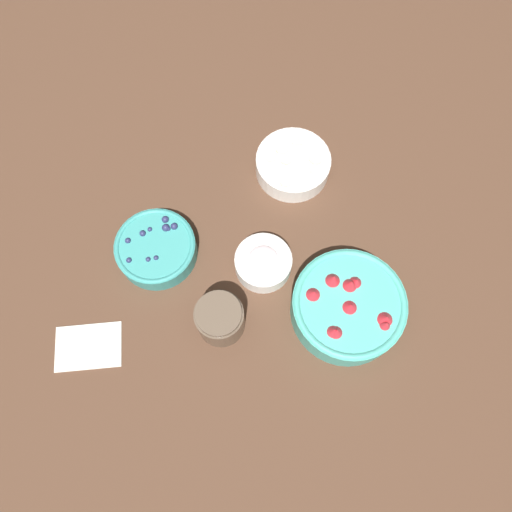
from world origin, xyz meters
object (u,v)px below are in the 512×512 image
Objects in this scene: bowl_blueberries at (156,248)px; bowl_cream at (263,262)px; jar_chocolate at (220,319)px; bowl_bananas at (293,164)px; bowl_strawberries at (348,306)px.

bowl_cream is at bearing -19.83° from bowl_blueberries.
jar_chocolate is at bearing -136.52° from bowl_cream.
bowl_bananas is 0.24m from bowl_cream.
bowl_strawberries is at bearing -30.13° from bowl_blueberries.
jar_chocolate is (-0.22, -0.31, 0.01)m from bowl_bananas.
bowl_strawberries is 1.35× the size of bowl_bananas.
bowl_blueberries reaches higher than bowl_bananas.
jar_chocolate is at bearing -125.03° from bowl_bananas.
bowl_strawberries is at bearing -5.98° from jar_chocolate.
bowl_cream is at bearing 43.48° from jar_chocolate.
bowl_bananas is (-0.03, 0.34, -0.01)m from bowl_strawberries.
bowl_cream reaches higher than bowl_bananas.
bowl_bananas is (0.32, 0.14, 0.00)m from bowl_blueberries.
bowl_strawberries and jar_chocolate have the same top height.
bowl_cream is (-0.14, 0.13, -0.01)m from bowl_strawberries.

